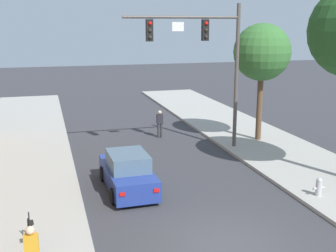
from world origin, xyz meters
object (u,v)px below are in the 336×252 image
Objects in this scene: pedestrian_crossing_road at (160,123)px; bicycle_leaning at (32,236)px; car_lead_blue at (128,173)px; fire_hydrant at (319,187)px; street_tree_second at (262,53)px; traffic_signal_mast at (207,50)px.

bicycle_leaning is at bearing -120.62° from pedestrian_crossing_road.
pedestrian_crossing_road reaches higher than car_lead_blue.
street_tree_second reaches higher than fire_hydrant.
bicycle_leaning is 0.27× the size of street_tree_second.
traffic_signal_mast is 3.73m from street_tree_second.
car_lead_blue is 5.59m from bicycle_leaning.
fire_hydrant is at bearing -101.44° from street_tree_second.
car_lead_blue is at bearing 48.85° from bicycle_leaning.
pedestrian_crossing_road is (-1.57, 3.44, -4.41)m from traffic_signal_mast.
car_lead_blue is 7.55m from fire_hydrant.
traffic_signal_mast is 1.76× the size of car_lead_blue.
pedestrian_crossing_road is at bearing 114.52° from traffic_signal_mast.
street_tree_second reaches higher than car_lead_blue.
fire_hydrant is at bearing -75.23° from traffic_signal_mast.
traffic_signal_mast is 10.42× the size of fire_hydrant.
pedestrian_crossing_road is 7.10m from street_tree_second.
traffic_signal_mast is 5.81m from pedestrian_crossing_road.
car_lead_blue is at bearing -138.97° from traffic_signal_mast.
car_lead_blue is (-4.99, -4.34, -4.60)m from traffic_signal_mast.
traffic_signal_mast is at bearing -165.52° from street_tree_second.
street_tree_second is at bearing 37.69° from bicycle_leaning.
fire_hydrant is 0.11× the size of street_tree_second.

